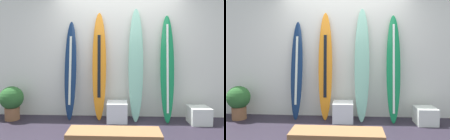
{
  "view_description": "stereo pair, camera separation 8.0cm",
  "coord_description": "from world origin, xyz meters",
  "views": [
    {
      "loc": [
        0.07,
        -3.18,
        1.36
      ],
      "look_at": [
        -0.13,
        0.95,
        0.98
      ],
      "focal_mm": 34.77,
      "sensor_mm": 36.0,
      "label": 1
    },
    {
      "loc": [
        0.15,
        -3.17,
        1.36
      ],
      "look_at": [
        -0.13,
        0.95,
        0.98
      ],
      "focal_mm": 34.77,
      "sensor_mm": 36.0,
      "label": 2
    }
  ],
  "objects": [
    {
      "name": "display_block_left",
      "position": [
        1.5,
        0.82,
        0.16
      ],
      "size": [
        0.38,
        0.38,
        0.31
      ],
      "color": "white",
      "rests_on": "ground"
    },
    {
      "name": "surfboard_seafoam",
      "position": [
        0.33,
        0.99,
        1.08
      ],
      "size": [
        0.29,
        0.39,
        2.17
      ],
      "color": "#86CBB0",
      "rests_on": "ground"
    },
    {
      "name": "surfboard_navy",
      "position": [
        -0.95,
        1.01,
        0.96
      ],
      "size": [
        0.25,
        0.34,
        1.93
      ],
      "color": "navy",
      "rests_on": "ground"
    },
    {
      "name": "bench",
      "position": [
        -0.02,
        -0.86,
        0.41
      ],
      "size": [
        1.03,
        0.32,
        0.47
      ],
      "color": "#93653D",
      "rests_on": "ground"
    },
    {
      "name": "surfboard_emerald",
      "position": [
        0.92,
        0.97,
        1.01
      ],
      "size": [
        0.28,
        0.45,
        2.04
      ],
      "color": "#148046",
      "rests_on": "ground"
    },
    {
      "name": "display_block_center",
      "position": [
        -0.03,
        0.88,
        0.19
      ],
      "size": [
        0.39,
        0.39,
        0.37
      ],
      "color": "white",
      "rests_on": "ground"
    },
    {
      "name": "potted_plant",
      "position": [
        -2.08,
        0.87,
        0.38
      ],
      "size": [
        0.45,
        0.45,
        0.66
      ],
      "color": "brown",
      "rests_on": "ground"
    },
    {
      "name": "wall_back",
      "position": [
        0.0,
        1.3,
        1.4
      ],
      "size": [
        7.2,
        0.2,
        2.8
      ],
      "primitive_type": "cube",
      "color": "white",
      "rests_on": "ground"
    },
    {
      "name": "surfboard_sunset",
      "position": [
        -0.38,
        1.02,
        1.05
      ],
      "size": [
        0.28,
        0.33,
        2.1
      ],
      "color": "orange",
      "rests_on": "ground"
    }
  ]
}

